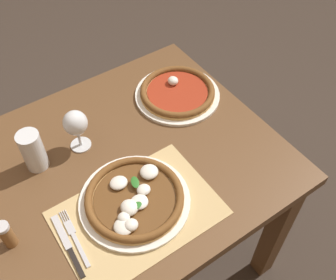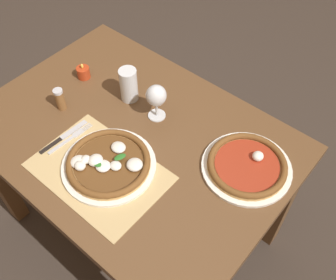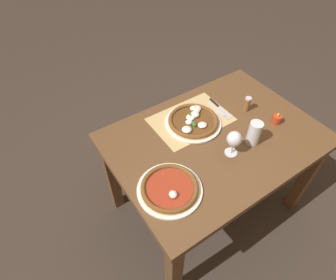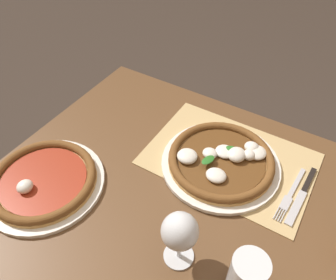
{
  "view_description": "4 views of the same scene",
  "coord_description": "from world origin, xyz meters",
  "px_view_note": "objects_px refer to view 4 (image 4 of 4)",
  "views": [
    {
      "loc": [
        -0.23,
        -0.74,
        1.77
      ],
      "look_at": [
        0.22,
        -0.08,
        0.84
      ],
      "focal_mm": 42.0,
      "sensor_mm": 36.0,
      "label": 1
    },
    {
      "loc": [
        0.73,
        -0.64,
        1.89
      ],
      "look_at": [
        0.17,
        0.02,
        0.82
      ],
      "focal_mm": 42.0,
      "sensor_mm": 36.0,
      "label": 2
    },
    {
      "loc": [
        0.85,
        0.77,
        1.91
      ],
      "look_at": [
        0.29,
        -0.06,
        0.83
      ],
      "focal_mm": 30.0,
      "sensor_mm": 36.0,
      "label": 3
    },
    {
      "loc": [
        -0.15,
        0.44,
        1.46
      ],
      "look_at": [
        0.2,
        -0.12,
        0.79
      ],
      "focal_mm": 35.0,
      "sensor_mm": 36.0,
      "label": 4
    }
  ],
  "objects_px": {
    "pizza_near": "(221,160)",
    "wine_glass": "(180,233)",
    "pint_glass": "(245,280)",
    "knife": "(302,195)",
    "fork": "(291,194)",
    "pizza_far": "(44,181)"
  },
  "relations": [
    {
      "from": "pizza_near",
      "to": "pint_glass",
      "type": "bearing_deg",
      "value": 121.34
    },
    {
      "from": "pint_glass",
      "to": "fork",
      "type": "xyz_separation_m",
      "value": [
        -0.02,
        -0.31,
        -0.06
      ]
    },
    {
      "from": "knife",
      "to": "pizza_near",
      "type": "bearing_deg",
      "value": 3.5
    },
    {
      "from": "pizza_far",
      "to": "wine_glass",
      "type": "relative_size",
      "value": 2.08
    },
    {
      "from": "pizza_near",
      "to": "pint_glass",
      "type": "xyz_separation_m",
      "value": [
        -0.18,
        0.3,
        0.05
      ]
    },
    {
      "from": "wine_glass",
      "to": "knife",
      "type": "bearing_deg",
      "value": -122.03
    },
    {
      "from": "fork",
      "to": "pint_glass",
      "type": "bearing_deg",
      "value": 86.8
    },
    {
      "from": "pizza_near",
      "to": "wine_glass",
      "type": "height_order",
      "value": "wine_glass"
    },
    {
      "from": "pint_glass",
      "to": "knife",
      "type": "height_order",
      "value": "pint_glass"
    },
    {
      "from": "pizza_near",
      "to": "pint_glass",
      "type": "distance_m",
      "value": 0.36
    },
    {
      "from": "pizza_near",
      "to": "pizza_far",
      "type": "height_order",
      "value": "pizza_near"
    },
    {
      "from": "pizza_far",
      "to": "knife",
      "type": "xyz_separation_m",
      "value": [
        -0.61,
        -0.33,
        -0.01
      ]
    },
    {
      "from": "pizza_near",
      "to": "knife",
      "type": "relative_size",
      "value": 1.57
    },
    {
      "from": "wine_glass",
      "to": "pizza_near",
      "type": "bearing_deg",
      "value": -83.77
    },
    {
      "from": "fork",
      "to": "knife",
      "type": "relative_size",
      "value": 0.93
    },
    {
      "from": "pizza_far",
      "to": "wine_glass",
      "type": "distance_m",
      "value": 0.42
    },
    {
      "from": "pizza_near",
      "to": "knife",
      "type": "distance_m",
      "value": 0.23
    },
    {
      "from": "wine_glass",
      "to": "knife",
      "type": "height_order",
      "value": "wine_glass"
    },
    {
      "from": "fork",
      "to": "knife",
      "type": "bearing_deg",
      "value": -157.04
    },
    {
      "from": "knife",
      "to": "fork",
      "type": "bearing_deg",
      "value": 22.96
    },
    {
      "from": "pizza_far",
      "to": "pint_glass",
      "type": "bearing_deg",
      "value": -179.09
    },
    {
      "from": "pizza_near",
      "to": "fork",
      "type": "height_order",
      "value": "pizza_near"
    }
  ]
}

